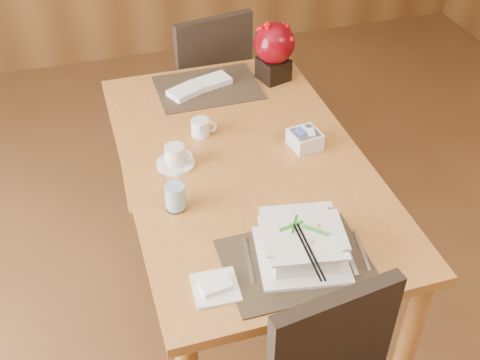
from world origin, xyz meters
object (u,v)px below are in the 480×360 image
object	(u,v)px
soup_setting	(302,245)
water_glass	(174,188)
creamer_jug	(200,127)
dining_table	(244,180)
far_chair	(207,81)
sugar_caddy	(305,139)
bread_plate	(215,288)
coffee_cup	(175,157)
berry_decor	(274,48)

from	to	relation	value
soup_setting	water_glass	size ratio (longest dim) A/B	1.79
soup_setting	creamer_jug	xyz separation A→B (m)	(-0.14, 0.74, -0.02)
dining_table	soup_setting	distance (m)	0.55
soup_setting	water_glass	distance (m)	0.47
far_chair	dining_table	bearing A→B (deg)	73.73
sugar_caddy	dining_table	bearing A→B (deg)	-176.51
sugar_caddy	bread_plate	distance (m)	0.79
bread_plate	water_glass	bearing A→B (deg)	95.32
dining_table	creamer_jug	bearing A→B (deg)	119.09
bread_plate	far_chair	size ratio (longest dim) A/B	0.15
coffee_cup	far_chair	xyz separation A→B (m)	(0.36, 0.96, -0.27)
water_glass	creamer_jug	distance (m)	0.45
dining_table	water_glass	bearing A→B (deg)	-147.98
far_chair	soup_setting	bearing A→B (deg)	76.59
coffee_cup	sugar_caddy	size ratio (longest dim) A/B	1.31
dining_table	coffee_cup	bearing A→B (deg)	169.33
creamer_jug	berry_decor	xyz separation A→B (m)	(0.42, 0.33, 0.12)
far_chair	bread_plate	bearing A→B (deg)	66.42
bread_plate	soup_setting	bearing A→B (deg)	9.06
water_glass	creamer_jug	world-z (taller)	water_glass
sugar_caddy	bread_plate	world-z (taller)	sugar_caddy
coffee_cup	water_glass	bearing A→B (deg)	-101.80
coffee_cup	berry_decor	bearing A→B (deg)	41.50
soup_setting	sugar_caddy	size ratio (longest dim) A/B	2.89
soup_setting	coffee_cup	size ratio (longest dim) A/B	2.20
soup_setting	far_chair	xyz separation A→B (m)	(0.08, 1.54, -0.29)
coffee_cup	soup_setting	bearing A→B (deg)	-64.44
coffee_cup	sugar_caddy	distance (m)	0.51
soup_setting	bread_plate	xyz separation A→B (m)	(-0.29, -0.05, -0.05)
creamer_jug	sugar_caddy	distance (m)	0.42
water_glass	dining_table	bearing A→B (deg)	32.02
dining_table	bread_plate	world-z (taller)	bread_plate
sugar_caddy	soup_setting	bearing A→B (deg)	-112.63
water_glass	far_chair	xyz separation A→B (m)	(0.41, 1.20, -0.32)
dining_table	water_glass	distance (m)	0.40
berry_decor	far_chair	world-z (taller)	berry_decor
dining_table	soup_setting	xyz separation A→B (m)	(0.02, -0.53, 0.15)
water_glass	berry_decor	world-z (taller)	berry_decor
soup_setting	water_glass	bearing A→B (deg)	143.60
berry_decor	bread_plate	world-z (taller)	berry_decor
water_glass	berry_decor	xyz separation A→B (m)	(0.61, 0.73, 0.06)
creamer_jug	far_chair	size ratio (longest dim) A/B	0.10
water_glass	sugar_caddy	bearing A→B (deg)	20.30
coffee_cup	berry_decor	size ratio (longest dim) A/B	0.54
coffee_cup	sugar_caddy	world-z (taller)	coffee_cup
creamer_jug	bread_plate	size ratio (longest dim) A/B	0.69
creamer_jug	bread_plate	distance (m)	0.80
dining_table	coffee_cup	xyz separation A→B (m)	(-0.25, 0.05, 0.13)
sugar_caddy	berry_decor	bearing A→B (deg)	84.08
soup_setting	bread_plate	distance (m)	0.30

